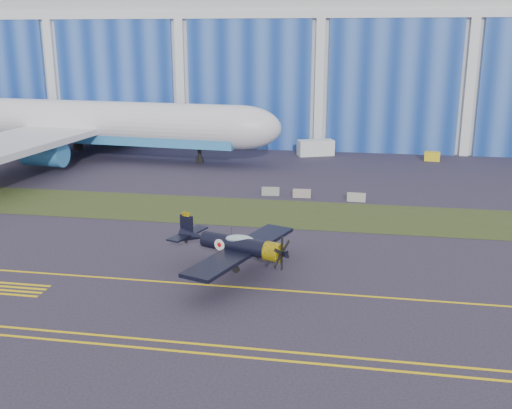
% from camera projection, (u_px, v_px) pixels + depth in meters
% --- Properties ---
extents(ground, '(260.00, 260.00, 0.00)m').
position_uv_depth(ground, '(271.00, 264.00, 47.49)').
color(ground, '#312B3C').
rests_on(ground, ground).
extents(grass_median, '(260.00, 10.00, 0.02)m').
position_uv_depth(grass_median, '(291.00, 214.00, 60.75)').
color(grass_median, '#475128').
rests_on(grass_median, ground).
extents(hangar, '(220.00, 45.70, 30.00)m').
position_uv_depth(hangar, '(329.00, 50.00, 111.48)').
color(hangar, silver).
rests_on(hangar, ground).
extents(taxiway_centreline, '(200.00, 0.20, 0.02)m').
position_uv_depth(taxiway_centreline, '(260.00, 289.00, 42.74)').
color(taxiway_centreline, yellow).
rests_on(taxiway_centreline, ground).
extents(edge_line_near, '(80.00, 0.20, 0.02)m').
position_uv_depth(edge_line_near, '(233.00, 356.00, 33.74)').
color(edge_line_near, yellow).
rests_on(edge_line_near, ground).
extents(edge_line_far, '(80.00, 0.20, 0.02)m').
position_uv_depth(edge_line_far, '(236.00, 347.00, 34.69)').
color(edge_line_far, yellow).
rests_on(edge_line_far, ground).
extents(hold_short_ladder, '(6.00, 2.40, 0.02)m').
position_uv_depth(hold_short_ladder, '(6.00, 288.00, 42.81)').
color(hold_short_ladder, yellow).
rests_on(hold_short_ladder, ground).
extents(warbird, '(13.96, 15.28, 3.72)m').
position_uv_depth(warbird, '(235.00, 244.00, 44.56)').
color(warbird, black).
rests_on(warbird, ground).
extents(jetliner, '(73.23, 63.77, 23.87)m').
position_uv_depth(jetliner, '(74.00, 76.00, 86.12)').
color(jetliner, silver).
rests_on(jetliner, ground).
extents(shipping_container, '(5.76, 3.99, 2.32)m').
position_uv_depth(shipping_container, '(316.00, 148.00, 90.34)').
color(shipping_container, silver).
rests_on(shipping_container, ground).
extents(tug, '(2.27, 1.54, 1.26)m').
position_uv_depth(tug, '(432.00, 156.00, 86.65)').
color(tug, yellow).
rests_on(tug, ground).
extents(barrier_a, '(2.05, 0.81, 0.90)m').
position_uv_depth(barrier_a, '(271.00, 191.00, 67.81)').
color(barrier_a, gray).
rests_on(barrier_a, ground).
extents(barrier_b, '(2.03, 0.70, 0.90)m').
position_uv_depth(barrier_b, '(302.00, 193.00, 66.92)').
color(barrier_b, gray).
rests_on(barrier_b, ground).
extents(barrier_c, '(2.02, 0.68, 0.90)m').
position_uv_depth(barrier_c, '(356.00, 197.00, 65.33)').
color(barrier_c, '#9F9D92').
rests_on(barrier_c, ground).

